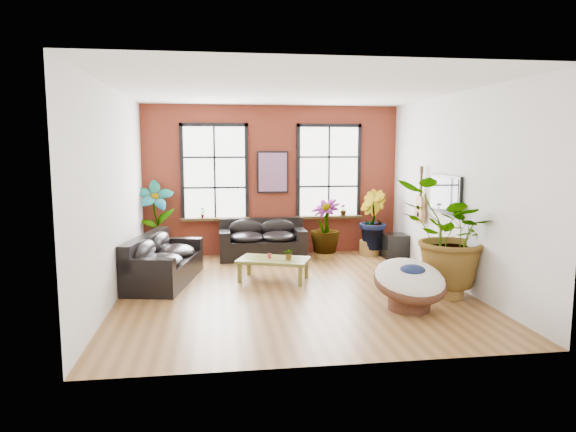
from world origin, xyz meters
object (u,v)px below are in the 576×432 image
sofa_back (262,241)px  coffee_table (274,261)px  papasan_chair (410,282)px  sofa_left (162,261)px

sofa_back → coffee_table: size_ratio=1.30×
coffee_table → papasan_chair: 2.82m
papasan_chair → sofa_back: bearing=109.1°
sofa_left → papasan_chair: size_ratio=1.89×
papasan_chair → sofa_left: bearing=144.7°
sofa_back → papasan_chair: bearing=-64.6°
sofa_left → coffee_table: bearing=-83.1°
sofa_left → coffee_table: 2.10m
sofa_back → sofa_left: sofa_back is taller
papasan_chair → coffee_table: bearing=126.5°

